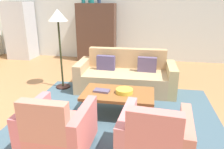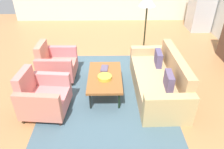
% 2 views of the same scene
% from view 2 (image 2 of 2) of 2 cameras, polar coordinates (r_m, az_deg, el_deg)
% --- Properties ---
extents(ground_plane, '(10.71, 10.71, 0.00)m').
position_cam_2_polar(ground_plane, '(5.03, -0.85, -1.61)').
color(ground_plane, '#AC7648').
extents(area_rug, '(3.40, 2.60, 0.01)m').
position_cam_2_polar(area_rug, '(4.67, -1.28, -4.62)').
color(area_rug, '#425C69').
rests_on(area_rug, ground).
extents(couch, '(2.12, 0.94, 0.86)m').
position_cam_2_polar(couch, '(4.63, 12.87, -1.54)').
color(couch, tan).
rests_on(couch, ground).
extents(coffee_table, '(1.20, 0.70, 0.42)m').
position_cam_2_polar(coffee_table, '(4.45, -1.99, -0.77)').
color(coffee_table, black).
rests_on(coffee_table, ground).
extents(armchair_left, '(0.82, 0.82, 0.88)m').
position_cam_2_polar(armchair_left, '(5.14, -15.02, 2.49)').
color(armchair_left, '#3C2D1C').
rests_on(armchair_left, ground).
extents(armchair_right, '(0.87, 0.87, 0.88)m').
position_cam_2_polar(armchair_right, '(4.18, -18.35, -5.76)').
color(armchair_right, '#32281E').
rests_on(armchair_right, ground).
extents(fruit_bowl, '(0.29, 0.29, 0.07)m').
position_cam_2_polar(fruit_bowl, '(4.32, -2.02, -0.75)').
color(fruit_bowl, gold).
rests_on(fruit_bowl, coffee_table).
extents(book_stack, '(0.28, 0.18, 0.03)m').
position_cam_2_polar(book_stack, '(4.66, -2.11, 1.67)').
color(book_stack, '#5A4D65').
rests_on(book_stack, coffee_table).
extents(refrigerator, '(0.80, 0.73, 1.85)m').
position_cam_2_polar(refrigerator, '(8.41, 22.97, 17.11)').
color(refrigerator, '#B7BABF').
rests_on(refrigerator, ground).
extents(floor_lamp, '(0.40, 0.40, 1.72)m').
position_cam_2_polar(floor_lamp, '(5.40, 9.32, 17.35)').
color(floor_lamp, black).
rests_on(floor_lamp, ground).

